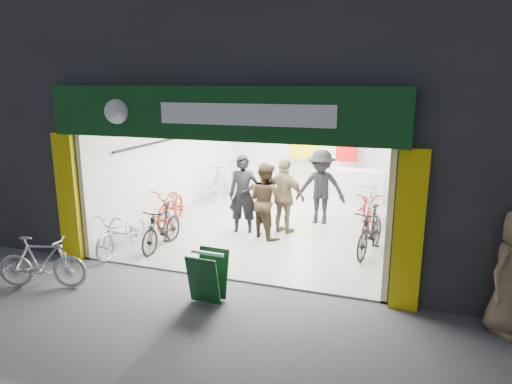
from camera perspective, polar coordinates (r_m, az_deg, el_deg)
The scene contains 15 objects.
ground at distance 8.64m, azimuth -4.61°, elevation -10.79°, with size 60.00×60.00×0.00m, color #56565B.
building at distance 12.41m, azimuth 8.78°, elevation 16.92°, with size 17.00×10.27×8.00m.
bike_left_front at distance 10.14m, azimuth -16.36°, elevation -4.75°, with size 0.62×1.77×0.93m, color #BABBBF.
bike_left_midfront at distance 10.10m, azimuth -11.72°, elevation -4.40°, with size 0.46×1.63×0.98m, color black.
bike_left_midback at distance 11.70m, azimuth -10.56°, elevation -1.77°, with size 0.68×1.94×1.02m, color #99240D.
bike_left_back at distance 14.27m, azimuth -3.87°, elevation 1.49°, with size 0.54×1.92×1.16m, color #ACABB0.
bike_right_front at distance 9.90m, azimuth 14.09°, elevation -4.76°, with size 0.48×1.71×1.03m, color black.
bike_right_mid at distance 11.79m, azimuth 13.71°, elevation -2.00°, with size 0.63×1.79×0.94m, color maroon.
bike_right_back at distance 11.83m, azimuth 14.34°, elevation -1.34°, with size 0.56×1.99×1.20m, color silver.
parked_bike at distance 8.94m, azimuth -25.17°, elevation -7.95°, with size 0.45×1.58×0.95m, color #AAAAAE.
customer_a at distance 10.81m, azimuth -1.59°, elevation -0.37°, with size 0.70×0.46×1.91m, color black.
customer_b at distance 10.50m, azimuth 1.22°, elevation -1.13°, with size 0.87×0.68×1.79m, color #3D2C1B.
customer_c at distance 11.62m, azimuth 8.09°, elevation 0.54°, with size 1.25×0.72×1.93m, color black.
customer_d at distance 10.79m, azimuth 3.60°, elevation -0.60°, with size 1.08×0.45×1.84m, color olive.
sandwich_board at distance 7.67m, azimuth -6.02°, elevation -10.31°, with size 0.57×0.58×0.84m.
Camera 1 is at (3.22, -7.19, 3.56)m, focal length 32.00 mm.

